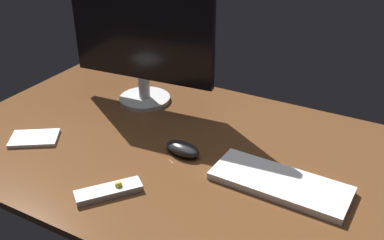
{
  "coord_description": "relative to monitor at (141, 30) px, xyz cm",
  "views": [
    {
      "loc": [
        53.78,
        -92.71,
        70.46
      ],
      "look_at": [
        -0.59,
        6.26,
        8.0
      ],
      "focal_mm": 41.43,
      "sensor_mm": 36.0,
      "label": 1
    }
  ],
  "objects": [
    {
      "name": "desk",
      "position": [
        26.84,
        -20.04,
        -26.08
      ],
      "size": [
        140.0,
        84.0,
        2.0
      ],
      "primitive_type": "cube",
      "color": "brown",
      "rests_on": "ground"
    },
    {
      "name": "keyboard",
      "position": [
        56.92,
        -23.77,
        -24.13
      ],
      "size": [
        34.95,
        14.9,
        1.9
      ],
      "primitive_type": "cube",
      "rotation": [
        0.0,
        0.0,
        -0.04
      ],
      "color": "white",
      "rests_on": "desk"
    },
    {
      "name": "computer_mouse",
      "position": [
        28.22,
        -22.72,
        -23.37
      ],
      "size": [
        11.38,
        7.21,
        3.41
      ],
      "primitive_type": "ellipsoid",
      "rotation": [
        0.0,
        0.0,
        -0.14
      ],
      "color": "black",
      "rests_on": "desk"
    },
    {
      "name": "notepad",
      "position": [
        -14.01,
        -37.27,
        -24.57
      ],
      "size": [
        16.27,
        14.99,
        1.02
      ],
      "primitive_type": "cube",
      "rotation": [
        0.0,
        0.0,
        0.58
      ],
      "color": "white",
      "rests_on": "desk"
    },
    {
      "name": "media_remote",
      "position": [
        21.24,
        -46.84,
        -24.21
      ],
      "size": [
        13.94,
        15.76,
        2.86
      ],
      "rotation": [
        0.0,
        0.0,
        0.9
      ],
      "color": "#B7B7BC",
      "rests_on": "desk"
    },
    {
      "name": "monitor",
      "position": [
        0.0,
        0.0,
        0.0
      ],
      "size": [
        50.17,
        17.51,
        47.35
      ],
      "rotation": [
        0.0,
        0.0,
        0.09
      ],
      "color": "silver",
      "rests_on": "desk"
    }
  ]
}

